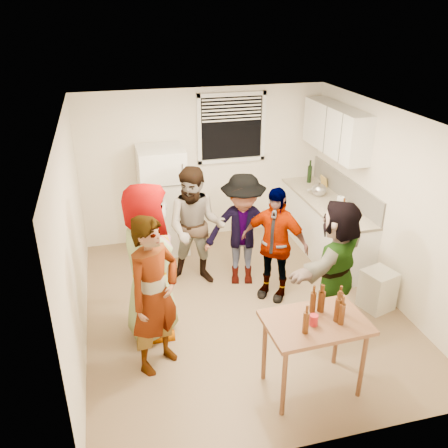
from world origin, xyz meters
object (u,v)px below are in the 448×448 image
object	(u,v)px
wine_bottle	(309,182)
guest_stripe	(160,363)
beer_bottle_counter	(342,219)
kettle	(318,196)
serving_table	(309,386)
guest_grey	(154,331)
blue_cup	(334,222)
guest_back_right	(242,281)
guest_black	(272,294)
beer_bottle_table	(337,321)
red_cup	(313,325)
guest_back_left	(197,280)
guest_orange	(330,319)
refrigerator	(163,201)
trash_bin	(377,291)

from	to	relation	value
wine_bottle	guest_stripe	xyz separation A→B (m)	(-2.95, -2.78, -0.90)
beer_bottle_counter	kettle	bearing A→B (deg)	86.83
serving_table	guest_grey	distance (m)	2.00
guest_grey	serving_table	bearing A→B (deg)	-128.13
blue_cup	guest_stripe	bearing A→B (deg)	-155.55
guest_grey	guest_back_right	size ratio (longest dim) A/B	1.18
kettle	guest_black	world-z (taller)	kettle
beer_bottle_table	red_cup	world-z (taller)	beer_bottle_table
serving_table	guest_black	size ratio (longest dim) A/B	0.63
beer_bottle_counter	serving_table	world-z (taller)	beer_bottle_counter
wine_bottle	guest_back_left	world-z (taller)	wine_bottle
guest_orange	guest_back_left	bearing A→B (deg)	-79.27
blue_cup	guest_black	distance (m)	1.33
guest_black	refrigerator	bearing A→B (deg)	166.27
beer_bottle_counter	serving_table	size ratio (longest dim) A/B	0.23
blue_cup	guest_black	world-z (taller)	blue_cup
guest_back_right	trash_bin	bearing A→B (deg)	-20.91
red_cup	guest_grey	distance (m)	2.17
refrigerator	guest_black	bearing A→B (deg)	-54.18
blue_cup	red_cup	distance (m)	2.34
guest_stripe	serving_table	bearing A→B (deg)	-64.96
blue_cup	guest_orange	size ratio (longest dim) A/B	0.07
blue_cup	guest_black	bearing A→B (deg)	-167.37
wine_bottle	guest_black	world-z (taller)	wine_bottle
wine_bottle	guest_back_left	bearing A→B (deg)	-151.73
refrigerator	serving_table	world-z (taller)	refrigerator
trash_bin	guest_orange	bearing A→B (deg)	-171.54
trash_bin	guest_stripe	xyz separation A→B (m)	(-2.92, -0.36, -0.25)
trash_bin	guest_back_right	distance (m)	1.89
serving_table	guest_grey	xyz separation A→B (m)	(-1.48, 1.34, 0.00)
beer_bottle_table	guest_stripe	xyz separation A→B (m)	(-1.69, 0.80, -0.85)
refrigerator	serving_table	distance (m)	3.70
red_cup	guest_black	world-z (taller)	red_cup
beer_bottle_counter	blue_cup	xyz separation A→B (m)	(-0.16, -0.07, 0.00)
wine_bottle	serving_table	bearing A→B (deg)	-112.49
trash_bin	guest_back_left	world-z (taller)	trash_bin
guest_black	guest_orange	size ratio (longest dim) A/B	0.97
beer_bottle_counter	beer_bottle_table	xyz separation A→B (m)	(-1.11, -2.07, -0.05)
guest_back_left	trash_bin	bearing A→B (deg)	-11.69
blue_cup	guest_orange	bearing A→B (deg)	-114.28
refrigerator	kettle	distance (m)	2.46
kettle	guest_back_left	size ratio (longest dim) A/B	0.15
wine_bottle	guest_grey	world-z (taller)	wine_bottle
beer_bottle_counter	serving_table	distance (m)	2.57
wine_bottle	guest_stripe	bearing A→B (deg)	-136.74
kettle	wine_bottle	world-z (taller)	wine_bottle
blue_cup	serving_table	distance (m)	2.44
kettle	blue_cup	xyz separation A→B (m)	(-0.21, -0.97, 0.00)
wine_bottle	guest_back_right	size ratio (longest dim) A/B	0.18
refrigerator	guest_grey	world-z (taller)	refrigerator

